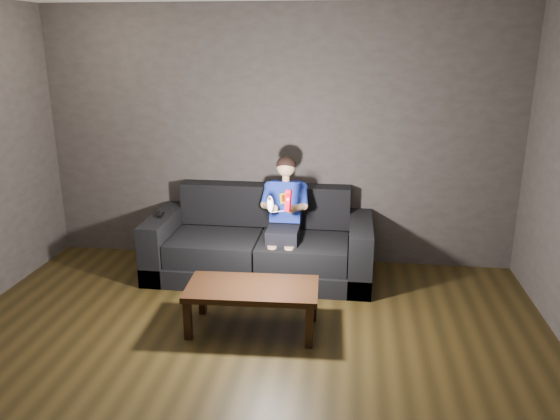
# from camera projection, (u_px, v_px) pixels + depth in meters

# --- Properties ---
(floor) EXTENTS (5.00, 5.00, 0.00)m
(floor) POSITION_uv_depth(u_px,v_px,m) (229.00, 392.00, 3.76)
(floor) COLOR black
(floor) RESTS_ON ground
(back_wall) EXTENTS (5.00, 0.04, 2.70)m
(back_wall) POSITION_uv_depth(u_px,v_px,m) (278.00, 138.00, 5.73)
(back_wall) COLOR #352F2D
(back_wall) RESTS_ON ground
(sofa) EXTENTS (2.25, 0.97, 0.87)m
(sofa) POSITION_uv_depth(u_px,v_px,m) (260.00, 248.00, 5.61)
(sofa) COLOR black
(sofa) RESTS_ON floor
(child) EXTENTS (0.46, 0.57, 1.13)m
(child) POSITION_uv_depth(u_px,v_px,m) (284.00, 209.00, 5.39)
(child) COLOR black
(child) RESTS_ON sofa
(wii_remote_red) EXTENTS (0.07, 0.08, 0.20)m
(wii_remote_red) POSITION_uv_depth(u_px,v_px,m) (288.00, 201.00, 4.90)
(wii_remote_red) COLOR red
(wii_remote_red) RESTS_ON child
(nunchuk_white) EXTENTS (0.09, 0.11, 0.16)m
(nunchuk_white) POSITION_uv_depth(u_px,v_px,m) (270.00, 204.00, 4.94)
(nunchuk_white) COLOR silver
(nunchuk_white) RESTS_ON child
(wii_remote_black) EXTENTS (0.06, 0.16, 0.03)m
(wii_remote_black) POSITION_uv_depth(u_px,v_px,m) (161.00, 215.00, 5.56)
(wii_remote_black) COLOR black
(wii_remote_black) RESTS_ON sofa
(coffee_table) EXTENTS (1.10, 0.59, 0.39)m
(coffee_table) POSITION_uv_depth(u_px,v_px,m) (252.00, 292.00, 4.49)
(coffee_table) COLOR black
(coffee_table) RESTS_ON floor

